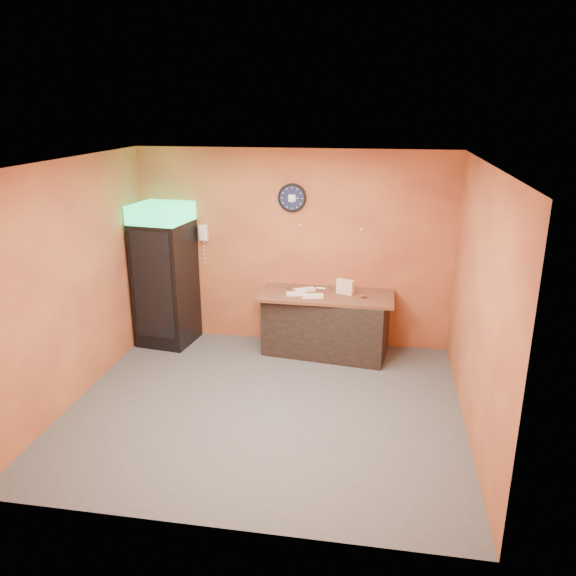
# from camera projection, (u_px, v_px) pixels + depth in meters

# --- Properties ---
(floor) EXTENTS (4.50, 4.50, 0.00)m
(floor) POSITION_uv_depth(u_px,v_px,m) (266.00, 407.00, 6.55)
(floor) COLOR #47474C
(floor) RESTS_ON ground
(back_wall) EXTENTS (4.50, 0.02, 2.80)m
(back_wall) POSITION_uv_depth(u_px,v_px,m) (293.00, 249.00, 7.99)
(back_wall) COLOR #CD7239
(back_wall) RESTS_ON floor
(left_wall) EXTENTS (0.02, 4.00, 2.80)m
(left_wall) POSITION_uv_depth(u_px,v_px,m) (73.00, 283.00, 6.46)
(left_wall) COLOR #CD7239
(left_wall) RESTS_ON floor
(right_wall) EXTENTS (0.02, 4.00, 2.80)m
(right_wall) POSITION_uv_depth(u_px,v_px,m) (478.00, 305.00, 5.76)
(right_wall) COLOR #CD7239
(right_wall) RESTS_ON floor
(ceiling) EXTENTS (4.50, 4.00, 0.02)m
(ceiling) POSITION_uv_depth(u_px,v_px,m) (262.00, 162.00, 5.68)
(ceiling) COLOR white
(ceiling) RESTS_ON back_wall
(beverage_cooler) EXTENTS (0.81, 0.82, 2.05)m
(beverage_cooler) POSITION_uv_depth(u_px,v_px,m) (165.00, 277.00, 8.02)
(beverage_cooler) COLOR black
(beverage_cooler) RESTS_ON floor
(prep_counter) EXTENTS (1.76, 0.95, 0.84)m
(prep_counter) POSITION_uv_depth(u_px,v_px,m) (326.00, 325.00, 7.86)
(prep_counter) COLOR black
(prep_counter) RESTS_ON floor
(wall_clock) EXTENTS (0.40, 0.06, 0.40)m
(wall_clock) POSITION_uv_depth(u_px,v_px,m) (292.00, 198.00, 7.73)
(wall_clock) COLOR black
(wall_clock) RESTS_ON back_wall
(wall_phone) EXTENTS (0.12, 0.11, 0.23)m
(wall_phone) POSITION_uv_depth(u_px,v_px,m) (203.00, 233.00, 8.08)
(wall_phone) COLOR white
(wall_phone) RESTS_ON back_wall
(butcher_paper) EXTENTS (1.85, 0.84, 0.04)m
(butcher_paper) POSITION_uv_depth(u_px,v_px,m) (327.00, 295.00, 7.72)
(butcher_paper) COLOR brown
(butcher_paper) RESTS_ON prep_counter
(sub_roll_stack) EXTENTS (0.25, 0.17, 0.20)m
(sub_roll_stack) POSITION_uv_depth(u_px,v_px,m) (345.00, 287.00, 7.68)
(sub_roll_stack) COLOR #F3E7BD
(sub_roll_stack) RESTS_ON butcher_paper
(wrapped_sandwich_left) EXTENTS (0.28, 0.16, 0.04)m
(wrapped_sandwich_left) POSITION_uv_depth(u_px,v_px,m) (296.00, 294.00, 7.66)
(wrapped_sandwich_left) COLOR white
(wrapped_sandwich_left) RESTS_ON butcher_paper
(wrapped_sandwich_mid) EXTENTS (0.30, 0.18, 0.04)m
(wrapped_sandwich_mid) POSITION_uv_depth(u_px,v_px,m) (313.00, 296.00, 7.56)
(wrapped_sandwich_mid) COLOR white
(wrapped_sandwich_mid) RESTS_ON butcher_paper
(wrapped_sandwich_right) EXTENTS (0.31, 0.24, 0.04)m
(wrapped_sandwich_right) POSITION_uv_depth(u_px,v_px,m) (305.00, 290.00, 7.81)
(wrapped_sandwich_right) COLOR white
(wrapped_sandwich_right) RESTS_ON butcher_paper
(kitchen_tool) EXTENTS (0.06, 0.06, 0.06)m
(kitchen_tool) POSITION_uv_depth(u_px,v_px,m) (327.00, 287.00, 7.89)
(kitchen_tool) COLOR silver
(kitchen_tool) RESTS_ON butcher_paper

